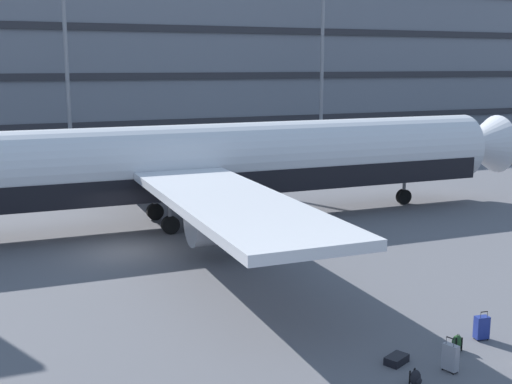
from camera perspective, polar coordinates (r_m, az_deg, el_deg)
name	(u,v)px	position (r m, az deg, el deg)	size (l,w,h in m)	color
ground_plane	(127,251)	(30.34, -11.09, -5.03)	(600.00, 600.00, 0.00)	#5B5B60
terminal_structure	(31,53)	(74.82, -18.96, 11.34)	(122.58, 17.71, 18.90)	slate
airliner	(180,165)	(34.16, -6.61, 2.31)	(41.59, 33.57, 10.97)	silver
light_mast_left	(64,8)	(60.67, -16.35, 15.09)	(1.80, 0.50, 22.67)	gray
light_mast_center_left	(323,14)	(68.59, 5.83, 15.15)	(1.80, 0.50, 23.14)	gray
suitcase_navy	(397,360)	(19.49, 12.09, -14.02)	(0.82, 0.69, 0.23)	black
suitcase_purple	(482,327)	(21.59, 18.98, -11.03)	(0.45, 0.32, 0.94)	navy
suitcase_small	(450,357)	(19.26, 16.51, -13.57)	(0.33, 0.48, 1.01)	gray
backpack_large	(457,343)	(20.68, 17.03, -12.40)	(0.38, 0.36, 0.54)	#264C26
backpack_upright	(416,378)	(18.35, 13.69, -15.42)	(0.39, 0.36, 0.49)	black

